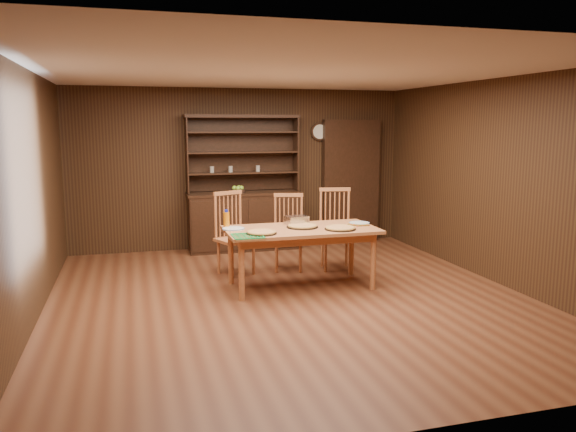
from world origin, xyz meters
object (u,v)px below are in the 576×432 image
object	(u,v)px
china_hutch	(244,213)
juice_bottle	(226,219)
dining_table	(301,235)
chair_center	(288,229)
chair_right	(336,226)
chair_left	(232,230)

from	to	relation	value
china_hutch	juice_bottle	size ratio (longest dim) A/B	9.75
dining_table	china_hutch	bearing A→B (deg)	96.35
china_hutch	chair_center	distance (m)	1.44
juice_bottle	chair_center	bearing A→B (deg)	32.31
chair_center	chair_right	world-z (taller)	chair_right
chair_left	chair_right	size ratio (longest dim) A/B	0.99
chair_center	juice_bottle	xyz separation A→B (m)	(-0.98, -0.62, 0.29)
dining_table	chair_left	bearing A→B (deg)	128.19
chair_left	juice_bottle	xyz separation A→B (m)	(-0.18, -0.59, 0.25)
china_hutch	chair_center	size ratio (longest dim) A/B	2.05
chair_left	chair_center	size ratio (longest dim) A/B	1.06
china_hutch	chair_center	xyz separation A→B (m)	(0.36, -1.40, -0.03)
chair_center	juice_bottle	world-z (taller)	chair_center
chair_left	chair_center	xyz separation A→B (m)	(0.80, 0.02, -0.03)
chair_left	dining_table	bearing A→B (deg)	-74.20
china_hutch	chair_right	size ratio (longest dim) A/B	1.92
chair_center	juice_bottle	size ratio (longest dim) A/B	4.77
chair_right	juice_bottle	xyz separation A→B (m)	(-1.64, -0.49, 0.25)
dining_table	chair_right	distance (m)	1.10
dining_table	chair_right	size ratio (longest dim) A/B	1.65
china_hutch	chair_left	bearing A→B (deg)	-107.45
china_hutch	chair_left	xyz separation A→B (m)	(-0.45, -1.42, 0.00)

